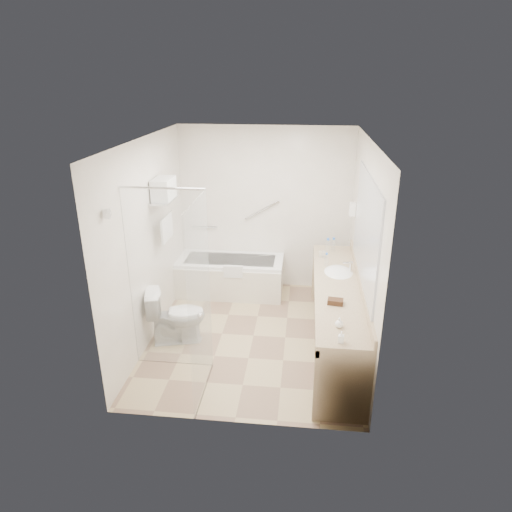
# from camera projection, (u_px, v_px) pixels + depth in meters

# --- Properties ---
(floor) EXTENTS (3.20, 3.20, 0.00)m
(floor) POSITION_uv_depth(u_px,v_px,m) (253.00, 336.00, 5.95)
(floor) COLOR tan
(floor) RESTS_ON ground
(ceiling) EXTENTS (2.60, 3.20, 0.10)m
(ceiling) POSITION_uv_depth(u_px,v_px,m) (253.00, 140.00, 5.02)
(ceiling) COLOR silver
(ceiling) RESTS_ON wall_back
(wall_back) EXTENTS (2.60, 0.10, 2.50)m
(wall_back) POSITION_uv_depth(u_px,v_px,m) (265.00, 209.00, 6.96)
(wall_back) COLOR silver
(wall_back) RESTS_ON ground
(wall_front) EXTENTS (2.60, 0.10, 2.50)m
(wall_front) POSITION_uv_depth(u_px,v_px,m) (232.00, 309.00, 4.01)
(wall_front) COLOR silver
(wall_front) RESTS_ON ground
(wall_left) EXTENTS (0.10, 3.20, 2.50)m
(wall_left) POSITION_uv_depth(u_px,v_px,m) (149.00, 242.00, 5.61)
(wall_left) COLOR silver
(wall_left) RESTS_ON ground
(wall_right) EXTENTS (0.10, 3.20, 2.50)m
(wall_right) POSITION_uv_depth(u_px,v_px,m) (363.00, 250.00, 5.35)
(wall_right) COLOR silver
(wall_right) RESTS_ON ground
(bathtub) EXTENTS (1.60, 0.73, 0.59)m
(bathtub) POSITION_uv_depth(u_px,v_px,m) (231.00, 276.00, 7.04)
(bathtub) COLOR white
(bathtub) RESTS_ON floor
(grab_bar_short) EXTENTS (0.40, 0.03, 0.03)m
(grab_bar_short) POSITION_uv_depth(u_px,v_px,m) (205.00, 227.00, 7.13)
(grab_bar_short) COLOR silver
(grab_bar_short) RESTS_ON wall_back
(grab_bar_long) EXTENTS (0.53, 0.03, 0.33)m
(grab_bar_long) POSITION_uv_depth(u_px,v_px,m) (262.00, 210.00, 6.93)
(grab_bar_long) COLOR silver
(grab_bar_long) RESTS_ON wall_back
(shower_enclosure) EXTENTS (0.96, 0.91, 2.11)m
(shower_enclosure) POSITION_uv_depth(u_px,v_px,m) (183.00, 291.00, 4.76)
(shower_enclosure) COLOR silver
(shower_enclosure) RESTS_ON floor
(towel_shelf) EXTENTS (0.24, 0.55, 0.81)m
(towel_shelf) POSITION_uv_depth(u_px,v_px,m) (164.00, 195.00, 5.74)
(towel_shelf) COLOR silver
(towel_shelf) RESTS_ON wall_left
(vanity_counter) EXTENTS (0.55, 2.70, 0.95)m
(vanity_counter) POSITION_uv_depth(u_px,v_px,m) (337.00, 301.00, 5.46)
(vanity_counter) COLOR tan
(vanity_counter) RESTS_ON floor
(sink) EXTENTS (0.40, 0.52, 0.14)m
(sink) POSITION_uv_depth(u_px,v_px,m) (338.00, 274.00, 5.76)
(sink) COLOR white
(sink) RESTS_ON vanity_counter
(faucet) EXTENTS (0.03, 0.03, 0.14)m
(faucet) POSITION_uv_depth(u_px,v_px,m) (351.00, 267.00, 5.71)
(faucet) COLOR silver
(faucet) RESTS_ON vanity_counter
(mirror) EXTENTS (0.02, 2.00, 1.20)m
(mirror) POSITION_uv_depth(u_px,v_px,m) (366.00, 230.00, 5.10)
(mirror) COLOR #AAAEB6
(mirror) RESTS_ON wall_right
(hairdryer_unit) EXTENTS (0.08, 0.10, 0.18)m
(hairdryer_unit) POSITION_uv_depth(u_px,v_px,m) (353.00, 209.00, 6.25)
(hairdryer_unit) COLOR white
(hairdryer_unit) RESTS_ON wall_right
(toilet) EXTENTS (0.80, 0.58, 0.71)m
(toilet) POSITION_uv_depth(u_px,v_px,m) (176.00, 316.00, 5.72)
(toilet) COLOR white
(toilet) RESTS_ON floor
(amenity_basket) EXTENTS (0.18, 0.13, 0.06)m
(amenity_basket) POSITION_uv_depth(u_px,v_px,m) (335.00, 302.00, 4.94)
(amenity_basket) COLOR #3F2916
(amenity_basket) RESTS_ON vanity_counter
(soap_bottle_a) EXTENTS (0.07, 0.12, 0.05)m
(soap_bottle_a) POSITION_uv_depth(u_px,v_px,m) (341.00, 340.00, 4.23)
(soap_bottle_a) COLOR white
(soap_bottle_a) RESTS_ON vanity_counter
(soap_bottle_b) EXTENTS (0.11, 0.13, 0.08)m
(soap_bottle_b) POSITION_uv_depth(u_px,v_px,m) (339.00, 324.00, 4.48)
(soap_bottle_b) COLOR white
(soap_bottle_b) RESTS_ON vanity_counter
(water_bottle_left) EXTENTS (0.06, 0.06, 0.21)m
(water_bottle_left) POSITION_uv_depth(u_px,v_px,m) (333.00, 245.00, 6.38)
(water_bottle_left) COLOR silver
(water_bottle_left) RESTS_ON vanity_counter
(water_bottle_mid) EXTENTS (0.05, 0.05, 0.18)m
(water_bottle_mid) POSITION_uv_depth(u_px,v_px,m) (326.00, 260.00, 5.91)
(water_bottle_mid) COLOR silver
(water_bottle_mid) RESTS_ON vanity_counter
(water_bottle_right) EXTENTS (0.07, 0.07, 0.22)m
(water_bottle_right) POSITION_uv_depth(u_px,v_px,m) (328.00, 246.00, 6.32)
(water_bottle_right) COLOR silver
(water_bottle_right) RESTS_ON vanity_counter
(drinking_glass_near) EXTENTS (0.08, 0.08, 0.08)m
(drinking_glass_near) POSITION_uv_depth(u_px,v_px,m) (321.00, 254.00, 6.20)
(drinking_glass_near) COLOR silver
(drinking_glass_near) RESTS_ON vanity_counter
(drinking_glass_far) EXTENTS (0.08, 0.08, 0.10)m
(drinking_glass_far) POSITION_uv_depth(u_px,v_px,m) (325.00, 254.00, 6.18)
(drinking_glass_far) COLOR silver
(drinking_glass_far) RESTS_ON vanity_counter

